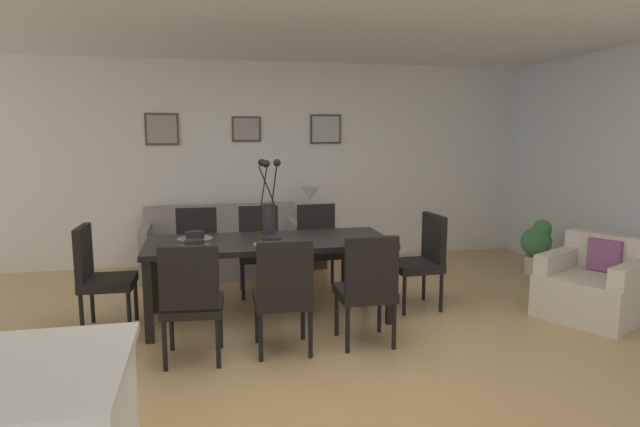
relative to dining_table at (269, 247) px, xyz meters
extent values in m
plane|color=tan|center=(0.18, -0.93, -0.67)|extent=(9.00, 9.00, 0.00)
cube|color=white|center=(0.18, 2.32, 0.63)|extent=(9.00, 0.10, 2.60)
cube|color=white|center=(0.18, -0.53, 1.97)|extent=(9.00, 7.20, 0.08)
cube|color=black|center=(0.00, 0.00, 0.05)|extent=(2.20, 0.89, 0.05)
cube|color=black|center=(1.04, 0.38, -0.32)|extent=(0.07, 0.07, 0.69)
cube|color=black|center=(-1.04, 0.38, -0.32)|extent=(0.07, 0.07, 0.69)
cube|color=black|center=(1.04, -0.38, -0.32)|extent=(0.07, 0.07, 0.69)
cube|color=black|center=(-1.04, -0.38, -0.32)|extent=(0.07, 0.07, 0.69)
cube|color=black|center=(-0.68, -0.79, -0.25)|extent=(0.47, 0.47, 0.08)
cube|color=black|center=(-0.69, -0.98, 0.01)|extent=(0.42, 0.09, 0.48)
cylinder|color=black|center=(-0.47, -0.62, -0.48)|extent=(0.04, 0.04, 0.38)
cylinder|color=black|center=(-0.85, -0.59, -0.48)|extent=(0.04, 0.04, 0.38)
cylinder|color=black|center=(-0.50, -1.00, -0.48)|extent=(0.04, 0.04, 0.38)
cylinder|color=black|center=(-0.88, -0.97, -0.48)|extent=(0.04, 0.04, 0.38)
cube|color=black|center=(-0.66, 0.77, -0.25)|extent=(0.46, 0.46, 0.08)
cube|color=black|center=(-0.65, 0.96, 0.01)|extent=(0.42, 0.08, 0.48)
cylinder|color=black|center=(-0.86, 0.59, -0.48)|extent=(0.04, 0.04, 0.38)
cylinder|color=black|center=(-0.48, 0.58, -0.48)|extent=(0.04, 0.04, 0.38)
cylinder|color=black|center=(-0.84, 0.97, -0.48)|extent=(0.04, 0.04, 0.38)
cylinder|color=black|center=(-0.46, 0.96, -0.48)|extent=(0.04, 0.04, 0.38)
cube|color=black|center=(0.01, -0.77, -0.25)|extent=(0.45, 0.45, 0.08)
cube|color=black|center=(0.00, -0.96, 0.01)|extent=(0.42, 0.07, 0.48)
cylinder|color=black|center=(0.20, -0.58, -0.48)|extent=(0.04, 0.04, 0.38)
cylinder|color=black|center=(-0.18, -0.57, -0.48)|extent=(0.04, 0.04, 0.38)
cylinder|color=black|center=(0.19, -0.96, -0.48)|extent=(0.04, 0.04, 0.38)
cylinder|color=black|center=(-0.19, -0.95, -0.48)|extent=(0.04, 0.04, 0.38)
cube|color=black|center=(0.00, 0.77, -0.25)|extent=(0.46, 0.46, 0.08)
cube|color=black|center=(0.00, 0.96, 0.01)|extent=(0.42, 0.08, 0.48)
cylinder|color=black|center=(-0.20, 0.59, -0.48)|extent=(0.04, 0.04, 0.38)
cylinder|color=black|center=(0.18, 0.57, -0.48)|extent=(0.04, 0.04, 0.38)
cylinder|color=black|center=(-0.19, 0.97, -0.48)|extent=(0.04, 0.04, 0.38)
cylinder|color=black|center=(0.19, 0.95, -0.48)|extent=(0.04, 0.04, 0.38)
cube|color=black|center=(0.69, -0.75, -0.25)|extent=(0.45, 0.45, 0.08)
cube|color=black|center=(0.68, -0.94, 0.01)|extent=(0.42, 0.07, 0.48)
cylinder|color=black|center=(0.88, -0.56, -0.48)|extent=(0.04, 0.04, 0.38)
cylinder|color=black|center=(0.50, -0.56, -0.48)|extent=(0.04, 0.04, 0.38)
cylinder|color=black|center=(0.87, -0.94, -0.48)|extent=(0.04, 0.04, 0.38)
cylinder|color=black|center=(0.49, -0.94, -0.48)|extent=(0.04, 0.04, 0.38)
cube|color=black|center=(0.65, 0.77, -0.25)|extent=(0.47, 0.47, 0.08)
cube|color=black|center=(0.64, 0.96, 0.01)|extent=(0.42, 0.09, 0.48)
cylinder|color=black|center=(0.47, 0.57, -0.48)|extent=(0.04, 0.04, 0.38)
cylinder|color=black|center=(0.85, 0.59, -0.48)|extent=(0.04, 0.04, 0.38)
cylinder|color=black|center=(0.45, 0.94, -0.48)|extent=(0.04, 0.04, 0.38)
cylinder|color=black|center=(0.83, 0.97, -0.48)|extent=(0.04, 0.04, 0.38)
cube|color=black|center=(-1.40, 0.03, -0.25)|extent=(0.46, 0.46, 0.08)
cube|color=black|center=(-1.59, 0.03, 0.01)|extent=(0.08, 0.42, 0.48)
cylinder|color=black|center=(-1.22, -0.17, -0.48)|extent=(0.04, 0.04, 0.38)
cylinder|color=black|center=(-1.21, 0.21, -0.48)|extent=(0.04, 0.04, 0.38)
cylinder|color=black|center=(-1.60, -0.16, -0.48)|extent=(0.04, 0.04, 0.38)
cylinder|color=black|center=(-1.59, 0.22, -0.48)|extent=(0.04, 0.04, 0.38)
cube|color=black|center=(1.43, 0.00, -0.25)|extent=(0.46, 0.46, 0.08)
cube|color=black|center=(1.62, 0.01, 0.01)|extent=(0.08, 0.42, 0.48)
cylinder|color=black|center=(1.23, 0.18, -0.48)|extent=(0.04, 0.04, 0.38)
cylinder|color=black|center=(1.25, -0.20, -0.48)|extent=(0.04, 0.04, 0.38)
cylinder|color=black|center=(1.61, 0.20, -0.48)|extent=(0.04, 0.04, 0.38)
cylinder|color=black|center=(1.63, -0.18, -0.48)|extent=(0.04, 0.04, 0.38)
cylinder|color=#232326|center=(0.00, 0.00, 0.24)|extent=(0.11, 0.11, 0.34)
cylinder|color=black|center=(0.06, 0.02, 0.57)|extent=(0.05, 0.12, 0.37)
sphere|color=black|center=(0.09, 0.03, 0.77)|extent=(0.07, 0.07, 0.07)
cylinder|color=black|center=(-0.03, 0.05, 0.57)|extent=(0.08, 0.05, 0.38)
sphere|color=black|center=(-0.05, 0.08, 0.77)|extent=(0.07, 0.07, 0.07)
cylinder|color=black|center=(-0.02, -0.06, 0.57)|extent=(0.15, 0.06, 0.36)
sphere|color=black|center=(-0.03, -0.09, 0.77)|extent=(0.07, 0.07, 0.07)
cylinder|color=#7F705B|center=(-0.66, -0.20, 0.07)|extent=(0.32, 0.32, 0.01)
cylinder|color=black|center=(-0.66, -0.20, 0.11)|extent=(0.17, 0.17, 0.06)
cylinder|color=black|center=(-0.66, -0.20, 0.12)|extent=(0.13, 0.13, 0.04)
cylinder|color=#7F705B|center=(-0.66, 0.20, 0.07)|extent=(0.32, 0.32, 0.01)
cylinder|color=black|center=(-0.66, 0.20, 0.11)|extent=(0.17, 0.17, 0.06)
cylinder|color=black|center=(-0.66, 0.20, 0.12)|extent=(0.13, 0.13, 0.04)
cylinder|color=#7F705B|center=(0.00, -0.20, 0.07)|extent=(0.32, 0.32, 0.01)
cylinder|color=black|center=(0.00, -0.20, 0.11)|extent=(0.17, 0.17, 0.06)
cylinder|color=black|center=(0.00, -0.20, 0.12)|extent=(0.13, 0.13, 0.04)
cube|color=gray|center=(-0.36, 1.72, -0.46)|extent=(1.87, 0.84, 0.42)
cube|color=gray|center=(-0.36, 2.06, -0.06)|extent=(1.87, 0.16, 0.38)
cube|color=gray|center=(0.52, 1.72, -0.15)|extent=(0.10, 0.84, 0.20)
cube|color=gray|center=(-1.24, 1.72, -0.15)|extent=(0.10, 0.84, 0.20)
cube|color=#33261E|center=(0.75, 1.81, -0.41)|extent=(0.36, 0.36, 0.52)
cylinder|color=beige|center=(0.75, 1.81, -0.11)|extent=(0.12, 0.12, 0.08)
cylinder|color=beige|center=(0.75, 1.81, 0.07)|extent=(0.02, 0.02, 0.30)
cone|color=silver|center=(0.75, 1.81, 0.27)|extent=(0.22, 0.22, 0.18)
cube|color=beige|center=(2.93, -0.63, -0.47)|extent=(1.08, 1.08, 0.40)
cube|color=beige|center=(3.21, -0.48, -0.09)|extent=(0.51, 0.78, 0.35)
cube|color=beige|center=(3.06, -0.93, -0.18)|extent=(0.67, 0.44, 0.18)
cube|color=beige|center=(2.75, -0.34, -0.18)|extent=(0.67, 0.44, 0.18)
cube|color=#8C4C7A|center=(3.12, -0.52, -0.11)|extent=(0.21, 0.30, 0.30)
cube|color=#473828|center=(-1.04, 2.25, 1.07)|extent=(0.41, 0.02, 0.39)
cube|color=#9E9389|center=(-1.04, 2.24, 1.07)|extent=(0.36, 0.01, 0.34)
cube|color=#473828|center=(0.00, 2.25, 1.07)|extent=(0.37, 0.02, 0.32)
cube|color=#9E9389|center=(0.00, 2.24, 1.07)|extent=(0.32, 0.01, 0.27)
cube|color=#473828|center=(1.04, 2.25, 1.07)|extent=(0.41, 0.02, 0.38)
cube|color=#B2B2AD|center=(1.04, 2.24, 1.07)|extent=(0.36, 0.01, 0.33)
cylinder|color=silver|center=(3.33, 0.86, -0.56)|extent=(0.24, 0.24, 0.22)
sphere|color=#42844C|center=(3.33, 0.86, -0.27)|extent=(0.36, 0.36, 0.36)
sphere|color=#42844C|center=(3.38, 0.83, -0.11)|extent=(0.22, 0.22, 0.22)
camera|label=1|loc=(-0.58, -4.84, 1.06)|focal=30.50mm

